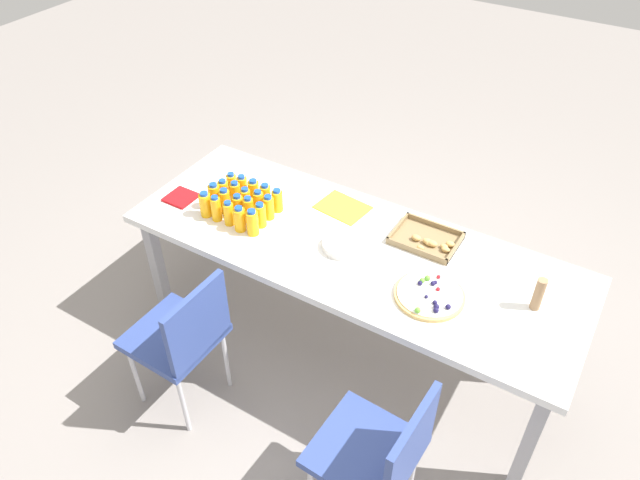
{
  "coord_description": "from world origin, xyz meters",
  "views": [
    {
      "loc": [
        1.02,
        -1.99,
        2.65
      ],
      "look_at": [
        -0.14,
        -0.07,
        0.76
      ],
      "focal_mm": 33.49,
      "sensor_mm": 36.0,
      "label": 1
    }
  ],
  "objects_px": {
    "juice_bottle_9": "(260,215)",
    "juice_bottle_14": "(269,208)",
    "chair_near_right": "(380,453)",
    "juice_bottle_19": "(277,201)",
    "napkin_stack": "(181,197)",
    "plate_stack": "(343,245)",
    "juice_bottle_8": "(249,210)",
    "juice_bottle_0": "(205,205)",
    "party_table": "(352,255)",
    "cardboard_tube": "(539,294)",
    "juice_bottle_12": "(246,200)",
    "paper_folder": "(343,207)",
    "juice_bottle_18": "(266,196)",
    "snack_tray": "(427,240)",
    "juice_bottle_1": "(216,209)",
    "juice_bottle_2": "(229,214)",
    "juice_bottle_5": "(215,196)",
    "chair_near_left": "(183,335)",
    "juice_bottle_7": "(238,206)",
    "juice_bottle_16": "(242,188)",
    "juice_bottle_6": "(225,201)",
    "juice_bottle_11": "(236,194)",
    "juice_bottle_15": "(232,184)",
    "fruit_pizza": "(430,295)",
    "juice_bottle_13": "(259,203)",
    "juice_bottle_3": "(240,219)",
    "juice_bottle_17": "(254,192)",
    "juice_bottle_4": "(253,223)"
  },
  "relations": [
    {
      "from": "juice_bottle_1",
      "to": "juice_bottle_9",
      "type": "distance_m",
      "value": 0.24
    },
    {
      "from": "juice_bottle_19",
      "to": "fruit_pizza",
      "type": "xyz_separation_m",
      "value": [
        0.94,
        -0.18,
        -0.05
      ]
    },
    {
      "from": "chair_near_right",
      "to": "cardboard_tube",
      "type": "height_order",
      "value": "cardboard_tube"
    },
    {
      "from": "party_table",
      "to": "juice_bottle_4",
      "type": "bearing_deg",
      "value": -159.17
    },
    {
      "from": "chair_near_right",
      "to": "juice_bottle_19",
      "type": "distance_m",
      "value": 1.37
    },
    {
      "from": "juice_bottle_18",
      "to": "juice_bottle_19",
      "type": "bearing_deg",
      "value": 5.61
    },
    {
      "from": "chair_near_right",
      "to": "juice_bottle_4",
      "type": "xyz_separation_m",
      "value": [
        -1.04,
        0.61,
        0.31
      ]
    },
    {
      "from": "party_table",
      "to": "juice_bottle_5",
      "type": "relative_size",
      "value": 15.29
    },
    {
      "from": "chair_near_right",
      "to": "juice_bottle_12",
      "type": "height_order",
      "value": "juice_bottle_12"
    },
    {
      "from": "juice_bottle_11",
      "to": "chair_near_right",
      "type": "bearing_deg",
      "value": -31.16
    },
    {
      "from": "juice_bottle_0",
      "to": "juice_bottle_1",
      "type": "bearing_deg",
      "value": -0.47
    },
    {
      "from": "juice_bottle_0",
      "to": "snack_tray",
      "type": "xyz_separation_m",
      "value": [
        1.07,
        0.39,
        -0.05
      ]
    },
    {
      "from": "juice_bottle_6",
      "to": "juice_bottle_13",
      "type": "bearing_deg",
      "value": 25.76
    },
    {
      "from": "juice_bottle_8",
      "to": "napkin_stack",
      "type": "distance_m",
      "value": 0.44
    },
    {
      "from": "napkin_stack",
      "to": "cardboard_tube",
      "type": "distance_m",
      "value": 1.88
    },
    {
      "from": "juice_bottle_7",
      "to": "juice_bottle_13",
      "type": "xyz_separation_m",
      "value": [
        0.08,
        0.07,
        0.01
      ]
    },
    {
      "from": "juice_bottle_6",
      "to": "juice_bottle_9",
      "type": "distance_m",
      "value": 0.23
    },
    {
      "from": "juice_bottle_12",
      "to": "juice_bottle_18",
      "type": "height_order",
      "value": "juice_bottle_18"
    },
    {
      "from": "paper_folder",
      "to": "juice_bottle_18",
      "type": "bearing_deg",
      "value": -150.3
    },
    {
      "from": "chair_near_left",
      "to": "juice_bottle_12",
      "type": "xyz_separation_m",
      "value": [
        -0.12,
        0.69,
        0.31
      ]
    },
    {
      "from": "juice_bottle_12",
      "to": "chair_near_right",
      "type": "bearing_deg",
      "value": -32.41
    },
    {
      "from": "chair_near_right",
      "to": "paper_folder",
      "type": "height_order",
      "value": "chair_near_right"
    },
    {
      "from": "juice_bottle_3",
      "to": "juice_bottle_15",
      "type": "bearing_deg",
      "value": 134.7
    },
    {
      "from": "juice_bottle_15",
      "to": "juice_bottle_18",
      "type": "xyz_separation_m",
      "value": [
        0.22,
        -0.0,
        0.0
      ]
    },
    {
      "from": "juice_bottle_0",
      "to": "plate_stack",
      "type": "xyz_separation_m",
      "value": [
        0.74,
        0.14,
        -0.05
      ]
    },
    {
      "from": "juice_bottle_12",
      "to": "cardboard_tube",
      "type": "bearing_deg",
      "value": 2.96
    },
    {
      "from": "juice_bottle_2",
      "to": "juice_bottle_5",
      "type": "height_order",
      "value": "juice_bottle_5"
    },
    {
      "from": "chair_near_left",
      "to": "juice_bottle_11",
      "type": "height_order",
      "value": "juice_bottle_11"
    },
    {
      "from": "chair_near_left",
      "to": "juice_bottle_7",
      "type": "bearing_deg",
      "value": 12.09
    },
    {
      "from": "chair_near_right",
      "to": "juice_bottle_5",
      "type": "relative_size",
      "value": 5.56
    },
    {
      "from": "party_table",
      "to": "cardboard_tube",
      "type": "height_order",
      "value": "cardboard_tube"
    },
    {
      "from": "chair_near_right",
      "to": "juice_bottle_19",
      "type": "relative_size",
      "value": 6.32
    },
    {
      "from": "juice_bottle_11",
      "to": "juice_bottle_12",
      "type": "distance_m",
      "value": 0.07
    },
    {
      "from": "juice_bottle_1",
      "to": "juice_bottle_3",
      "type": "bearing_deg",
      "value": -2.07
    },
    {
      "from": "juice_bottle_14",
      "to": "juice_bottle_16",
      "type": "relative_size",
      "value": 0.96
    },
    {
      "from": "juice_bottle_8",
      "to": "juice_bottle_11",
      "type": "bearing_deg",
      "value": 151.98
    },
    {
      "from": "juice_bottle_2",
      "to": "juice_bottle_9",
      "type": "xyz_separation_m",
      "value": [
        0.15,
        0.07,
        -0.0
      ]
    },
    {
      "from": "napkin_stack",
      "to": "juice_bottle_9",
      "type": "bearing_deg",
      "value": 4.02
    },
    {
      "from": "juice_bottle_0",
      "to": "chair_near_right",
      "type": "bearing_deg",
      "value": -24.49
    },
    {
      "from": "juice_bottle_3",
      "to": "juice_bottle_17",
      "type": "bearing_deg",
      "value": 108.86
    },
    {
      "from": "juice_bottle_0",
      "to": "juice_bottle_1",
      "type": "height_order",
      "value": "juice_bottle_1"
    },
    {
      "from": "juice_bottle_3",
      "to": "fruit_pizza",
      "type": "height_order",
      "value": "juice_bottle_3"
    },
    {
      "from": "juice_bottle_11",
      "to": "juice_bottle_19",
      "type": "relative_size",
      "value": 1.11
    },
    {
      "from": "juice_bottle_5",
      "to": "chair_near_left",
      "type": "bearing_deg",
      "value": -66.55
    },
    {
      "from": "napkin_stack",
      "to": "plate_stack",
      "type": "bearing_deg",
      "value": 5.86
    },
    {
      "from": "party_table",
      "to": "juice_bottle_9",
      "type": "relative_size",
      "value": 16.53
    },
    {
      "from": "juice_bottle_5",
      "to": "juice_bottle_16",
      "type": "relative_size",
      "value": 1.03
    },
    {
      "from": "juice_bottle_9",
      "to": "juice_bottle_14",
      "type": "relative_size",
      "value": 0.99
    },
    {
      "from": "juice_bottle_1",
      "to": "plate_stack",
      "type": "height_order",
      "value": "juice_bottle_1"
    },
    {
      "from": "juice_bottle_9",
      "to": "paper_folder",
      "type": "xyz_separation_m",
      "value": [
        0.28,
        0.35,
        -0.06
      ]
    }
  ]
}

